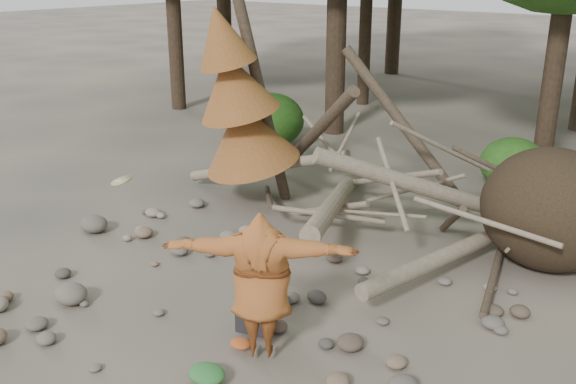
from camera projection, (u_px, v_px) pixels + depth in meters
The scene contains 11 objects.
ground at pixel (247, 325), 8.71m from camera, with size 120.00×120.00×0.00m, color #514C44.
deadfall_pile at pixel (512, 205), 10.37m from camera, with size 8.55×5.24×3.30m.
dead_conifer at pixel (239, 103), 12.31m from camera, with size 2.06×2.16×4.35m.
bush_left at pixel (270, 120), 17.01m from camera, with size 1.80×1.80×1.44m, color #245015.
bush_mid at pixel (513, 164), 13.86m from camera, with size 1.40×1.40×1.12m, color #2F661D.
frisbee_thrower at pixel (261, 284), 7.66m from camera, with size 3.59×1.76×1.89m.
backpack at pixel (256, 323), 8.47m from camera, with size 0.47×0.31×0.31m, color black.
cloth_green at pixel (207, 377), 7.46m from camera, with size 0.47×0.39×0.17m, color #2C6F30.
cloth_orange at pixel (241, 347), 8.12m from camera, with size 0.28×0.23×0.10m, color #B74E1F.
boulder_front_left at pixel (71, 294), 9.23m from camera, with size 0.50×0.45×0.30m, color #6A6258.
boulder_mid_left at pixel (94, 224), 11.69m from camera, with size 0.52×0.47×0.31m, color #615A52.
Camera 1 is at (5.12, -5.65, 4.63)m, focal length 40.00 mm.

